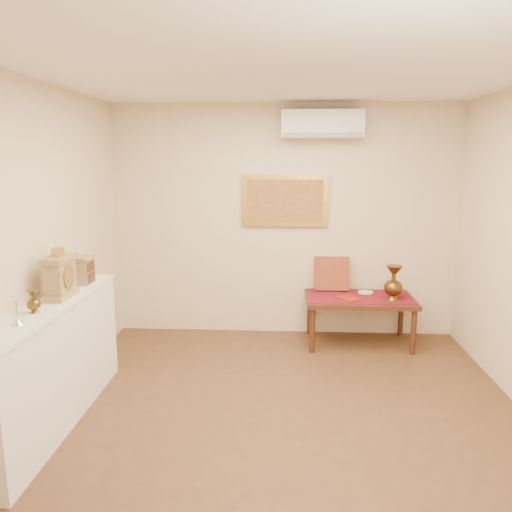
# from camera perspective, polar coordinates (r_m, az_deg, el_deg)

# --- Properties ---
(floor) EXTENTS (4.50, 4.50, 0.00)m
(floor) POSITION_cam_1_polar(r_m,az_deg,el_deg) (4.14, 3.14, -19.11)
(floor) COLOR brown
(floor) RESTS_ON ground
(ceiling) EXTENTS (4.50, 4.50, 0.00)m
(ceiling) POSITION_cam_1_polar(r_m,az_deg,el_deg) (3.63, 3.62, 20.90)
(ceiling) COLOR white
(ceiling) RESTS_ON ground
(wall_back) EXTENTS (4.00, 0.02, 2.70)m
(wall_back) POSITION_cam_1_polar(r_m,az_deg,el_deg) (5.87, 3.29, 3.94)
(wall_back) COLOR beige
(wall_back) RESTS_ON ground
(wall_front) EXTENTS (4.00, 0.02, 2.70)m
(wall_front) POSITION_cam_1_polar(r_m,az_deg,el_deg) (1.51, 3.65, -17.86)
(wall_front) COLOR beige
(wall_front) RESTS_ON ground
(wall_left) EXTENTS (0.02, 4.50, 2.70)m
(wall_left) POSITION_cam_1_polar(r_m,az_deg,el_deg) (4.15, -25.43, -0.13)
(wall_left) COLOR beige
(wall_left) RESTS_ON ground
(candlestick) EXTENTS (0.09, 0.09, 0.20)m
(candlestick) POSITION_cam_1_polar(r_m,az_deg,el_deg) (3.73, -25.75, -5.61)
(candlestick) COLOR silver
(candlestick) RESTS_ON display_ledge
(brass_urn_small) EXTENTS (0.10, 0.10, 0.22)m
(brass_urn_small) POSITION_cam_1_polar(r_m,az_deg,el_deg) (3.95, -24.11, -4.40)
(brass_urn_small) COLOR brown
(brass_urn_small) RESTS_ON display_ledge
(table_cloth) EXTENTS (1.14, 0.59, 0.01)m
(table_cloth) POSITION_cam_1_polar(r_m,az_deg,el_deg) (5.73, 11.76, -4.58)
(table_cloth) COLOR maroon
(table_cloth) RESTS_ON low_table
(brass_urn_tall) EXTENTS (0.20, 0.20, 0.46)m
(brass_urn_tall) POSITION_cam_1_polar(r_m,az_deg,el_deg) (5.64, 15.46, -2.55)
(brass_urn_tall) COLOR brown
(brass_urn_tall) RESTS_ON table_cloth
(plate) EXTENTS (0.17, 0.17, 0.01)m
(plate) POSITION_cam_1_polar(r_m,az_deg,el_deg) (5.89, 12.43, -4.07)
(plate) COLOR white
(plate) RESTS_ON table_cloth
(menu) EXTENTS (0.29, 0.31, 0.01)m
(menu) POSITION_cam_1_polar(r_m,az_deg,el_deg) (5.61, 10.50, -4.77)
(menu) COLOR maroon
(menu) RESTS_ON table_cloth
(cushion) EXTENTS (0.40, 0.18, 0.41)m
(cushion) POSITION_cam_1_polar(r_m,az_deg,el_deg) (5.90, 8.64, -1.98)
(cushion) COLOR maroon
(cushion) RESTS_ON table_cloth
(display_ledge) EXTENTS (0.37, 2.02, 0.98)m
(display_ledge) POSITION_cam_1_polar(r_m,az_deg,el_deg) (4.31, -22.38, -11.43)
(display_ledge) COLOR white
(display_ledge) RESTS_ON floor
(mantel_clock) EXTENTS (0.17, 0.36, 0.41)m
(mantel_clock) POSITION_cam_1_polar(r_m,az_deg,el_deg) (4.28, -21.48, -2.18)
(mantel_clock) COLOR #9E8151
(mantel_clock) RESTS_ON display_ledge
(wooden_chest) EXTENTS (0.16, 0.21, 0.24)m
(wooden_chest) POSITION_cam_1_polar(r_m,az_deg,el_deg) (4.70, -19.19, -1.54)
(wooden_chest) COLOR #9E8151
(wooden_chest) RESTS_ON display_ledge
(low_table) EXTENTS (1.20, 0.70, 0.55)m
(low_table) POSITION_cam_1_polar(r_m,az_deg,el_deg) (5.75, 11.74, -5.24)
(low_table) COLOR #452214
(low_table) RESTS_ON floor
(painting) EXTENTS (1.00, 0.06, 0.60)m
(painting) POSITION_cam_1_polar(r_m,az_deg,el_deg) (5.82, 3.32, 6.35)
(painting) COLOR #BA923B
(painting) RESTS_ON wall_back
(ac_unit) EXTENTS (0.90, 0.25, 0.30)m
(ac_unit) POSITION_cam_1_polar(r_m,az_deg,el_deg) (5.72, 7.57, 14.70)
(ac_unit) COLOR silver
(ac_unit) RESTS_ON wall_back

